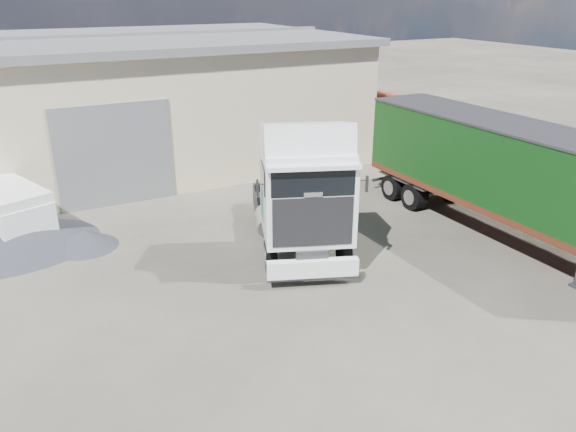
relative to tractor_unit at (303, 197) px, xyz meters
name	(u,v)px	position (x,y,z in m)	size (l,w,h in m)	color
ground	(304,328)	(-1.84, -3.45, -1.74)	(120.00, 120.00, 0.00)	black
brick_boundary_wall	(486,150)	(9.66, 2.55, -0.49)	(0.35, 26.00, 2.50)	brown
tractor_unit	(303,197)	(0.00, 0.00, 0.00)	(4.34, 6.46, 4.13)	black
box_trailer	(505,168)	(6.10, -1.57, 0.41)	(2.37, 10.64, 3.53)	#2D2D30
panel_van	(4,209)	(-7.54, 5.42, -0.89)	(2.89, 4.31, 1.64)	black
gravel_heap	(3,232)	(-7.66, 4.40, -1.23)	(6.33, 5.52, 1.09)	#1F222A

